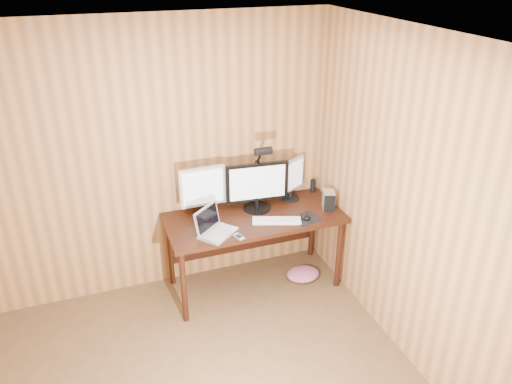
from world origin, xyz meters
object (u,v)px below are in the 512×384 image
laptop (213,227)px  keyboard (277,220)px  monitor_right (291,179)px  hard_drive (329,200)px  speaker (313,186)px  desk (252,224)px  desk_lamp (260,167)px  monitor_center (257,186)px  phone (239,237)px  mouse (306,217)px  monitor_left (203,190)px

laptop → keyboard: bearing=-40.3°
monitor_right → keyboard: (-0.29, -0.36, -0.21)m
keyboard → hard_drive: bearing=27.3°
monitor_right → speaker: bearing=-14.7°
desk → monitor_right: size_ratio=3.95×
desk_lamp → monitor_center: bearing=-150.0°
speaker → desk: bearing=-163.9°
hard_drive → desk_lamp: bearing=179.1°
monitor_center → phone: size_ratio=5.06×
keyboard → speaker: (0.57, 0.44, 0.05)m
monitor_center → phone: (-0.32, -0.43, -0.23)m
keyboard → monitor_right: bearing=70.9°
desk → phone: bearing=-123.4°
laptop → desk_lamp: (0.54, 0.30, 0.36)m
keyboard → phone: 0.43m
desk → desk_lamp: (0.11, 0.07, 0.54)m
laptop → keyboard: laptop is taller
phone → desk_lamp: 0.70m
keyboard → phone: keyboard is taller
hard_drive → desk: bearing=-172.5°
phone → hard_drive: bearing=-4.8°
hard_drive → phone: 0.98m
laptop → phone: 0.24m
monitor_right → desk_lamp: bearing=160.9°
monitor_center → mouse: monitor_center is taller
monitor_left → desk_lamp: 0.56m
monitor_right → hard_drive: monitor_right is taller
desk → monitor_left: monitor_left is taller
laptop → desk_lamp: 0.71m
speaker → monitor_center: bearing=-166.9°
phone → speaker: size_ratio=0.91×
mouse → keyboard: bearing=154.2°
monitor_left → hard_drive: (1.13, -0.26, -0.17)m
desk_lamp → speaker: bearing=23.3°
monitor_center → monitor_left: (-0.50, 0.05, 0.02)m
monitor_center → speaker: (0.65, 0.15, -0.17)m
laptop → mouse: size_ratio=3.57×
keyboard → speaker: bearing=57.3°
desk_lamp → monitor_right: bearing=21.4°
monitor_center → monitor_right: 0.38m
laptop → speaker: 1.23m
speaker → phone: bearing=-149.1°
mouse → hard_drive: bearing=7.0°
monitor_left → monitor_right: (0.87, 0.03, -0.04)m
mouse → monitor_right: bearing=70.1°
monitor_center → monitor_right: bearing=17.0°
speaker → desk_lamp: size_ratio=0.19×
monitor_center → monitor_right: monitor_center is taller
phone → desk_lamp: size_ratio=0.17×
laptop → monitor_left: bearing=49.7°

